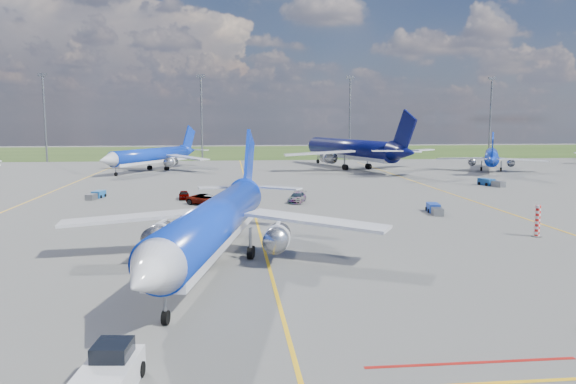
{
  "coord_description": "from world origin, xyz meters",
  "views": [
    {
      "loc": [
        -2.88,
        -41.34,
        11.04
      ],
      "look_at": [
        2.79,
        12.52,
        4.0
      ],
      "focal_mm": 35.0,
      "sensor_mm": 36.0,
      "label": 1
    }
  ],
  "objects": [
    {
      "name": "service_car_a",
      "position": [
        -9.19,
        37.02,
        0.59
      ],
      "size": [
        1.7,
        3.58,
        1.18
      ],
      "primitive_type": "imported",
      "rotation": [
        0.0,
        0.0,
        0.09
      ],
      "color": "#999999",
      "rests_on": "ground"
    },
    {
      "name": "grass_strip",
      "position": [
        0.0,
        150.0,
        0.0
      ],
      "size": [
        400.0,
        80.0,
        0.01
      ],
      "primitive_type": "cube",
      "color": "#2D4719",
      "rests_on": "ground"
    },
    {
      "name": "ground",
      "position": [
        0.0,
        0.0,
        0.0
      ],
      "size": [
        400.0,
        400.0,
        0.0
      ],
      "primitive_type": "plane",
      "color": "#545451",
      "rests_on": "ground"
    },
    {
      "name": "warning_post",
      "position": [
        26.0,
        8.0,
        1.5
      ],
      "size": [
        0.5,
        0.5,
        3.0
      ],
      "primitive_type": "cylinder",
      "color": "red",
      "rests_on": "ground"
    },
    {
      "name": "main_airliner",
      "position": [
        -3.99,
        0.48,
        0.0
      ],
      "size": [
        35.04,
        41.98,
        9.73
      ],
      "primitive_type": null,
      "rotation": [
        0.0,
        0.0,
        -0.2
      ],
      "color": "#0D33BF",
      "rests_on": "ground"
    },
    {
      "name": "taxiway_lines",
      "position": [
        0.17,
        27.7,
        0.01
      ],
      "size": [
        60.25,
        160.0,
        0.02
      ],
      "color": "yellow",
      "rests_on": "ground"
    },
    {
      "name": "bg_jet_nnw",
      "position": [
        -19.45,
        81.04,
        0.0
      ],
      "size": [
        40.45,
        44.07,
        9.32
      ],
      "primitive_type": null,
      "rotation": [
        0.0,
        0.0,
        -0.48
      ],
      "color": "#0D33BF",
      "rests_on": "ground"
    },
    {
      "name": "floodlight_masts",
      "position": [
        10.0,
        110.0,
        12.56
      ],
      "size": [
        202.2,
        0.5,
        22.7
      ],
      "color": "slate",
      "rests_on": "ground"
    },
    {
      "name": "service_car_b",
      "position": [
        -5.96,
        31.3,
        0.71
      ],
      "size": [
        5.56,
        4.81,
        1.42
      ],
      "primitive_type": "imported",
      "rotation": [
        0.0,
        0.0,
        0.98
      ],
      "color": "#999999",
      "rests_on": "ground"
    },
    {
      "name": "baggage_tug_c",
      "position": [
        -21.56,
        39.13,
        0.45
      ],
      "size": [
        2.07,
        4.47,
        0.97
      ],
      "rotation": [
        0.0,
        0.0,
        -0.22
      ],
      "color": "#1B5EA7",
      "rests_on": "ground"
    },
    {
      "name": "service_car_c",
      "position": [
        6.1,
        32.31,
        0.66
      ],
      "size": [
        3.23,
        4.93,
        1.33
      ],
      "primitive_type": "imported",
      "rotation": [
        0.0,
        0.0,
        -0.33
      ],
      "color": "#999999",
      "rests_on": "ground"
    },
    {
      "name": "baggage_tug_e",
      "position": [
        40.47,
        47.57,
        0.53
      ],
      "size": [
        2.91,
        5.22,
        1.13
      ],
      "rotation": [
        0.0,
        0.0,
        0.33
      ],
      "color": "#184C92",
      "rests_on": "ground"
    },
    {
      "name": "bg_jet_n",
      "position": [
        24.17,
        82.7,
        0.0
      ],
      "size": [
        49.22,
        56.61,
        12.52
      ],
      "primitive_type": null,
      "rotation": [
        0.0,
        0.0,
        3.45
      ],
      "color": "#080C44",
      "rests_on": "ground"
    },
    {
      "name": "pushback_tug",
      "position": [
        -7.86,
        -18.86,
        0.74
      ],
      "size": [
        2.39,
        5.49,
        1.83
      ],
      "rotation": [
        0.0,
        0.0,
        -0.1
      ],
      "color": "silver",
      "rests_on": "ground"
    },
    {
      "name": "baggage_tug_w",
      "position": [
        21.28,
        22.09,
        0.48
      ],
      "size": [
        1.92,
        4.7,
        1.02
      ],
      "rotation": [
        0.0,
        0.0,
        -0.16
      ],
      "color": "#1B3DA6",
      "rests_on": "ground"
    },
    {
      "name": "bg_jet_ne",
      "position": [
        53.86,
        75.08,
        0.0
      ],
      "size": [
        35.7,
        39.26,
        8.35
      ],
      "primitive_type": null,
      "rotation": [
        0.0,
        0.0,
        2.69
      ],
      "color": "#0D33BF",
      "rests_on": "ground"
    }
  ]
}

